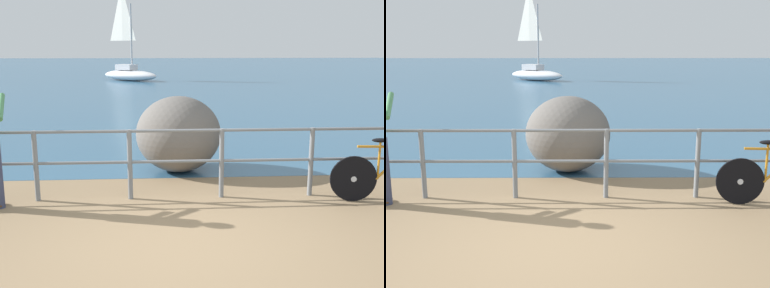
{
  "view_description": "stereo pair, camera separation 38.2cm",
  "coord_description": "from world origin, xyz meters",
  "views": [
    {
      "loc": [
        -0.18,
        -4.74,
        2.16
      ],
      "look_at": [
        0.26,
        2.07,
        0.72
      ],
      "focal_mm": 42.86,
      "sensor_mm": 36.0,
      "label": 1
    },
    {
      "loc": [
        0.2,
        -4.75,
        2.16
      ],
      "look_at": [
        0.26,
        2.07,
        0.72
      ],
      "focal_mm": 42.86,
      "sensor_mm": 36.0,
      "label": 2
    }
  ],
  "objects": [
    {
      "name": "ground_plane",
      "position": [
        0.0,
        20.0,
        -0.05
      ],
      "size": [
        120.0,
        120.0,
        0.1
      ],
      "primitive_type": "cube",
      "color": "#846B4C"
    },
    {
      "name": "sea_surface",
      "position": [
        0.0,
        47.71,
        0.0
      ],
      "size": [
        120.0,
        90.0,
        0.01
      ],
      "primitive_type": "cube",
      "color": "#2D5675",
      "rests_on": "ground_plane"
    },
    {
      "name": "promenade_railing",
      "position": [
        0.0,
        1.67,
        0.64
      ],
      "size": [
        9.34,
        0.07,
        1.02
      ],
      "color": "slate",
      "rests_on": "ground_plane"
    },
    {
      "name": "breakwater_boulder_main",
      "position": [
        0.09,
        3.18,
        0.67
      ],
      "size": [
        1.49,
        1.5,
        1.33
      ],
      "color": "#605B56",
      "rests_on": "ground"
    },
    {
      "name": "sailboat",
      "position": [
        -2.37,
        25.97,
        0.71
      ],
      "size": [
        4.25,
        3.76,
        6.16
      ],
      "rotation": [
        0.0,
        0.0,
        5.61
      ],
      "color": "white",
      "rests_on": "sea_surface"
    }
  ]
}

